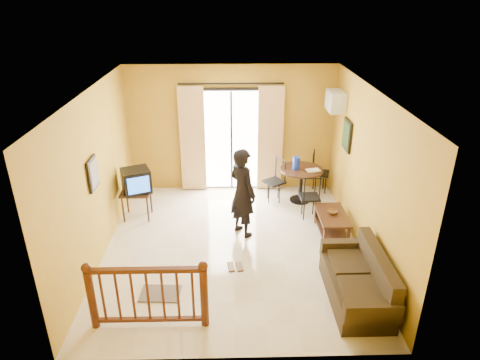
{
  "coord_description": "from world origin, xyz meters",
  "views": [
    {
      "loc": [
        -0.03,
        -6.46,
        4.28
      ],
      "look_at": [
        0.13,
        0.2,
        1.23
      ],
      "focal_mm": 32.0,
      "sensor_mm": 36.0,
      "label": 1
    }
  ],
  "objects_px": {
    "dining_table": "(301,176)",
    "standing_person": "(242,193)",
    "sofa": "(360,283)",
    "coffee_table": "(332,221)",
    "television": "(136,181)"
  },
  "relations": [
    {
      "from": "dining_table",
      "to": "standing_person",
      "type": "relative_size",
      "value": 0.53
    },
    {
      "from": "television",
      "to": "sofa",
      "type": "height_order",
      "value": "television"
    },
    {
      "from": "television",
      "to": "dining_table",
      "type": "relative_size",
      "value": 0.73
    },
    {
      "from": "coffee_table",
      "to": "standing_person",
      "type": "distance_m",
      "value": 1.76
    },
    {
      "from": "dining_table",
      "to": "sofa",
      "type": "relative_size",
      "value": 0.54
    },
    {
      "from": "television",
      "to": "standing_person",
      "type": "height_order",
      "value": "standing_person"
    },
    {
      "from": "coffee_table",
      "to": "standing_person",
      "type": "bearing_deg",
      "value": 177.34
    },
    {
      "from": "dining_table",
      "to": "standing_person",
      "type": "distance_m",
      "value": 1.85
    },
    {
      "from": "dining_table",
      "to": "coffee_table",
      "type": "height_order",
      "value": "dining_table"
    },
    {
      "from": "coffee_table",
      "to": "standing_person",
      "type": "height_order",
      "value": "standing_person"
    },
    {
      "from": "sofa",
      "to": "standing_person",
      "type": "bearing_deg",
      "value": 130.79
    },
    {
      "from": "television",
      "to": "sofa",
      "type": "bearing_deg",
      "value": -57.04
    },
    {
      "from": "coffee_table",
      "to": "television",
      "type": "bearing_deg",
      "value": 168.85
    },
    {
      "from": "sofa",
      "to": "dining_table",
      "type": "bearing_deg",
      "value": 96.55
    },
    {
      "from": "sofa",
      "to": "coffee_table",
      "type": "bearing_deg",
      "value": 89.89
    }
  ]
}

